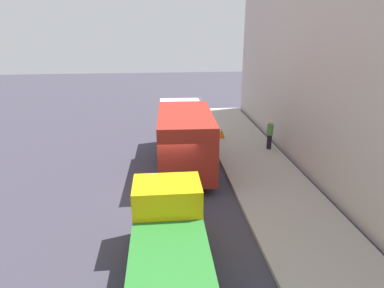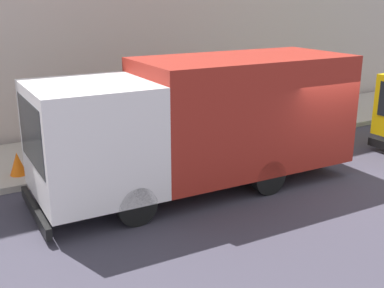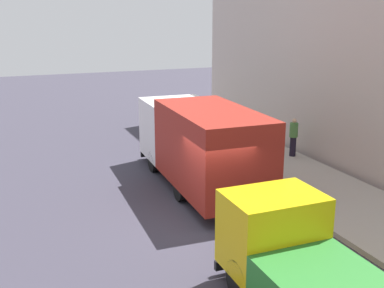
# 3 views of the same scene
# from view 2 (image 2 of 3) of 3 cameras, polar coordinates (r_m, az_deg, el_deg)

# --- Properties ---
(ground) EXTENTS (80.00, 80.00, 0.00)m
(ground) POSITION_cam_2_polar(r_m,az_deg,el_deg) (12.97, 15.27, -3.78)
(ground) COLOR #3A3644
(sidewalk) EXTENTS (3.74, 30.00, 0.16)m
(sidewalk) POSITION_cam_2_polar(r_m,az_deg,el_deg) (16.50, 3.20, 1.54)
(sidewalk) COLOR #B1A79A
(sidewalk) RESTS_ON ground
(large_utility_truck) EXTENTS (2.81, 7.89, 3.12)m
(large_utility_truck) POSITION_cam_2_polar(r_m,az_deg,el_deg) (11.37, 1.19, 2.92)
(large_utility_truck) COLOR white
(large_utility_truck) RESTS_ON ground
(pedestrian_walking) EXTENTS (0.51, 0.51, 1.69)m
(pedestrian_walking) POSITION_cam_2_polar(r_m,az_deg,el_deg) (15.50, -13.75, 3.77)
(pedestrian_walking) COLOR black
(pedestrian_walking) RESTS_ON sidewalk
(traffic_cone_orange) EXTENTS (0.41, 0.41, 0.59)m
(traffic_cone_orange) POSITION_cam_2_polar(r_m,az_deg,el_deg) (12.89, -20.05, -2.21)
(traffic_cone_orange) COLOR orange
(traffic_cone_orange) RESTS_ON sidewalk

